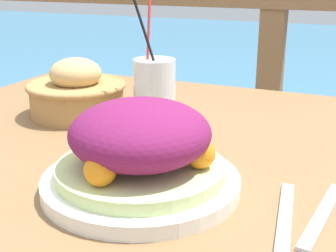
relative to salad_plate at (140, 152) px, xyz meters
name	(u,v)px	position (x,y,z in m)	size (l,w,h in m)	color
patio_table	(178,199)	(-0.01, 0.15, -0.15)	(1.16, 0.94, 0.75)	olive
railing_fence	(271,63)	(-0.01, 0.89, -0.04)	(2.80, 0.08, 1.02)	brown
sea_backdrop	(331,78)	(-0.01, 3.39, -0.60)	(12.00, 4.00, 0.41)	teal
salad_plate	(140,152)	(0.00, 0.00, 0.00)	(0.27, 0.27, 0.13)	white
drink_glass	(154,91)	(-0.11, 0.27, 0.01)	(0.08, 0.08, 0.25)	silver
bread_basket	(77,92)	(-0.28, 0.26, -0.01)	(0.20, 0.20, 0.12)	#AD7F47
fork	(285,217)	(0.20, 0.00, -0.05)	(0.04, 0.18, 0.00)	silver
knife	(322,214)	(0.24, 0.02, -0.05)	(0.04, 0.18, 0.00)	silver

